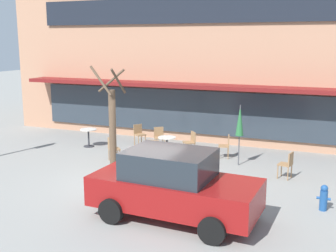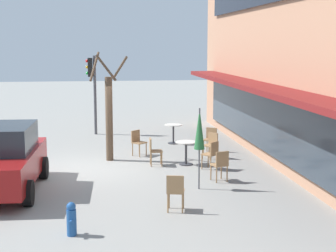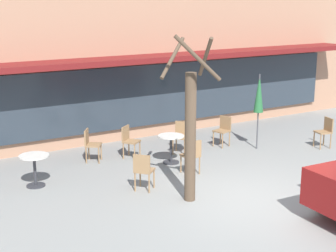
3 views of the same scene
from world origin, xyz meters
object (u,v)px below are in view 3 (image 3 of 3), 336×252
Objects in this scene: cafe_chair_2 at (129,139)px; cafe_chair_3 at (325,130)px; street_tree at (190,129)px; patio_umbrella_green_folded at (259,94)px; cafe_chair_6 at (223,129)px; cafe_chair_0 at (143,169)px; cafe_table_streetside at (171,144)px; cafe_table_near_wall at (35,165)px; cafe_chair_4 at (91,143)px; cafe_chair_5 at (192,154)px; cafe_chair_1 at (181,135)px.

cafe_chair_2 and cafe_chair_3 have the same top height.
street_tree is at bearing -166.36° from cafe_chair_3.
patio_umbrella_green_folded is 2.47× the size of cafe_chair_6.
street_tree is (0.61, -1.00, 1.09)m from cafe_chair_0.
cafe_table_streetside is 0.85× the size of cafe_chair_0.
cafe_table_streetside is 0.35× the size of patio_umbrella_green_folded.
cafe_chair_3 is at bearing -34.06° from cafe_chair_6.
cafe_table_near_wall is 2.56m from cafe_chair_0.
cafe_chair_0 is at bearing -109.52° from cafe_chair_2.
street_tree reaches higher than cafe_table_streetside.
cafe_chair_4 is 0.25× the size of street_tree.
cafe_chair_5 is at bearing -52.07° from cafe_chair_4.
cafe_chair_2 and cafe_chair_5 have the same top height.
patio_umbrella_green_folded is 3.22m from cafe_chair_5.
cafe_chair_0 is 1.00× the size of cafe_chair_5.
cafe_chair_2 is at bearing 16.61° from cafe_table_near_wall.
patio_umbrella_green_folded reaches higher than cafe_table_near_wall.
cafe_table_near_wall is 6.60m from patio_umbrella_green_folded.
cafe_table_streetside is at bearing -2.07° from cafe_table_near_wall.
cafe_chair_2 is 1.00× the size of cafe_chair_5.
cafe_chair_0 is (2.03, -1.57, 0.01)m from cafe_table_near_wall.
cafe_chair_3 is 5.93m from street_tree.
cafe_chair_2 and cafe_chair_6 have the same top height.
street_tree reaches higher than cafe_chair_1.
cafe_chair_1 is (-2.11, 0.82, -1.10)m from patio_umbrella_green_folded.
cafe_chair_0 is 2.65m from cafe_chair_4.
cafe_chair_3 is 2.99m from cafe_chair_6.
cafe_chair_2 and cafe_chair_4 have the same top height.
patio_umbrella_green_folded is 4.97m from cafe_chair_4.
cafe_chair_0 is 2.58m from cafe_chair_2.
cafe_chair_1 is at bearing 158.71° from patio_umbrella_green_folded.
cafe_chair_0 and cafe_chair_2 have the same top height.
cafe_chair_0 is 1.60m from street_tree.
cafe_chair_0 is 1.00× the size of cafe_chair_6.
cafe_chair_4 is at bearing 163.75° from patio_umbrella_green_folded.
cafe_chair_1 is 1.00× the size of cafe_chair_6.
cafe_chair_4 reaches higher than cafe_table_streetside.
patio_umbrella_green_folded reaches higher than cafe_table_streetside.
cafe_table_near_wall is 2.14m from cafe_chair_4.
cafe_chair_1 is 4.28m from cafe_chair_3.
cafe_chair_3 is 4.69m from cafe_chair_5.
cafe_table_near_wall is at bearing 135.68° from street_tree.
cafe_chair_1 is 1.00× the size of cafe_chair_4.
cafe_chair_2 is 1.00× the size of cafe_chair_4.
cafe_chair_6 is at bearing 4.65° from cafe_table_near_wall.
cafe_chair_6 reaches higher than cafe_table_streetside.
patio_umbrella_green_folded is 2.47× the size of cafe_chair_2.
cafe_chair_1 is at bearing -12.04° from cafe_chair_2.
cafe_chair_0 is at bearing -37.70° from cafe_table_near_wall.
cafe_chair_1 is 3.74m from street_tree.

